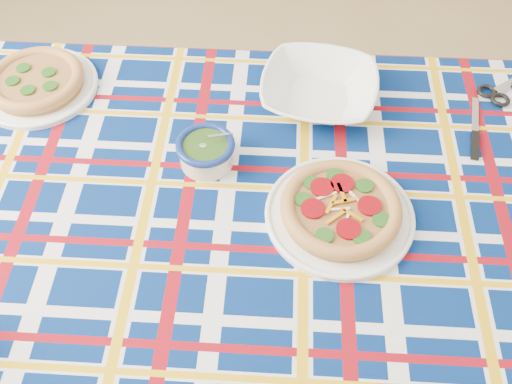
{
  "coord_description": "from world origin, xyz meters",
  "views": [
    {
      "loc": [
        -0.14,
        -0.81,
        1.55
      ],
      "look_at": [
        -0.16,
        -0.16,
        0.7
      ],
      "focal_mm": 40.0,
      "sensor_mm": 36.0,
      "label": 1
    }
  ],
  "objects_px": {
    "main_focaccia_plate": "(341,209)",
    "serving_bowl": "(319,90)",
    "dining_table": "(264,228)",
    "pesto_bowl": "(206,150)"
  },
  "relations": [
    {
      "from": "dining_table",
      "to": "serving_bowl",
      "type": "relative_size",
      "value": 5.94
    },
    {
      "from": "main_focaccia_plate",
      "to": "serving_bowl",
      "type": "relative_size",
      "value": 1.14
    },
    {
      "from": "dining_table",
      "to": "main_focaccia_plate",
      "type": "distance_m",
      "value": 0.17
    },
    {
      "from": "dining_table",
      "to": "serving_bowl",
      "type": "distance_m",
      "value": 0.33
    },
    {
      "from": "pesto_bowl",
      "to": "serving_bowl",
      "type": "distance_m",
      "value": 0.29
    },
    {
      "from": "main_focaccia_plate",
      "to": "serving_bowl",
      "type": "bearing_deg",
      "value": 94.74
    },
    {
      "from": "main_focaccia_plate",
      "to": "pesto_bowl",
      "type": "bearing_deg",
      "value": 152.9
    },
    {
      "from": "main_focaccia_plate",
      "to": "serving_bowl",
      "type": "height_order",
      "value": "serving_bowl"
    },
    {
      "from": "dining_table",
      "to": "pesto_bowl",
      "type": "bearing_deg",
      "value": 138.61
    },
    {
      "from": "dining_table",
      "to": "main_focaccia_plate",
      "type": "height_order",
      "value": "main_focaccia_plate"
    }
  ]
}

